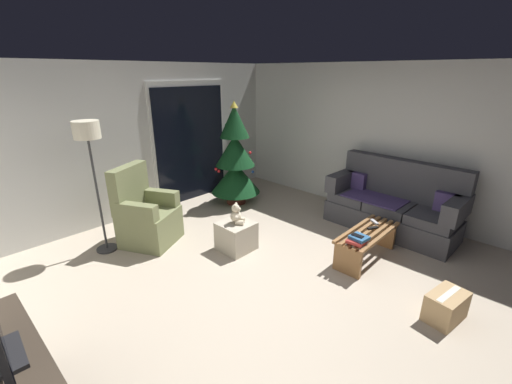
{
  "coord_description": "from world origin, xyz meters",
  "views": [
    {
      "loc": [
        -2.55,
        -2.11,
        2.35
      ],
      "look_at": [
        0.4,
        0.7,
        0.85
      ],
      "focal_mm": 23.09,
      "sensor_mm": 36.0,
      "label": 1
    }
  ],
  "objects_px": {
    "remote_white": "(361,235)",
    "floor_lamp": "(89,143)",
    "remote_silver": "(374,222)",
    "christmas_tree": "(235,160)",
    "cell_phone": "(358,236)",
    "ottoman": "(236,236)",
    "teddy_bear_cream": "(237,215)",
    "remote_black": "(373,228)",
    "book_stack": "(358,240)",
    "couch": "(393,205)",
    "cardboard_box_taped_mid_floor": "(446,306)",
    "coffee_table": "(367,240)",
    "armchair": "(146,216)"
  },
  "relations": [
    {
      "from": "remote_black",
      "to": "cell_phone",
      "type": "bearing_deg",
      "value": -60.75
    },
    {
      "from": "remote_white",
      "to": "christmas_tree",
      "type": "bearing_deg",
      "value": -61.27
    },
    {
      "from": "remote_black",
      "to": "book_stack",
      "type": "relative_size",
      "value": 0.63
    },
    {
      "from": "coffee_table",
      "to": "remote_white",
      "type": "relative_size",
      "value": 7.05
    },
    {
      "from": "book_stack",
      "to": "remote_white",
      "type": "bearing_deg",
      "value": 14.38
    },
    {
      "from": "coffee_table",
      "to": "ottoman",
      "type": "relative_size",
      "value": 2.5
    },
    {
      "from": "remote_silver",
      "to": "cell_phone",
      "type": "bearing_deg",
      "value": -137.92
    },
    {
      "from": "coffee_table",
      "to": "remote_silver",
      "type": "height_order",
      "value": "remote_silver"
    },
    {
      "from": "ottoman",
      "to": "teddy_bear_cream",
      "type": "xyz_separation_m",
      "value": [
        0.01,
        -0.01,
        0.32
      ]
    },
    {
      "from": "remote_black",
      "to": "book_stack",
      "type": "height_order",
      "value": "book_stack"
    },
    {
      "from": "floor_lamp",
      "to": "cardboard_box_taped_mid_floor",
      "type": "xyz_separation_m",
      "value": [
        1.75,
        -3.83,
        -1.36
      ]
    },
    {
      "from": "coffee_table",
      "to": "teddy_bear_cream",
      "type": "distance_m",
      "value": 1.75
    },
    {
      "from": "christmas_tree",
      "to": "teddy_bear_cream",
      "type": "height_order",
      "value": "christmas_tree"
    },
    {
      "from": "cell_phone",
      "to": "ottoman",
      "type": "height_order",
      "value": "cell_phone"
    },
    {
      "from": "remote_silver",
      "to": "armchair",
      "type": "xyz_separation_m",
      "value": [
        -2.05,
        2.46,
        -0.01
      ]
    },
    {
      "from": "ottoman",
      "to": "remote_white",
      "type": "bearing_deg",
      "value": -59.94
    },
    {
      "from": "cardboard_box_taped_mid_floor",
      "to": "coffee_table",
      "type": "bearing_deg",
      "value": 64.78
    },
    {
      "from": "teddy_bear_cream",
      "to": "cardboard_box_taped_mid_floor",
      "type": "xyz_separation_m",
      "value": [
        0.48,
        -2.52,
        -0.37
      ]
    },
    {
      "from": "book_stack",
      "to": "remote_silver",
      "type": "bearing_deg",
      "value": 8.82
    },
    {
      "from": "coffee_table",
      "to": "christmas_tree",
      "type": "height_order",
      "value": "christmas_tree"
    },
    {
      "from": "book_stack",
      "to": "cardboard_box_taped_mid_floor",
      "type": "xyz_separation_m",
      "value": [
        -0.13,
        -1.06,
        -0.3
      ]
    },
    {
      "from": "christmas_tree",
      "to": "armchair",
      "type": "distance_m",
      "value": 1.98
    },
    {
      "from": "coffee_table",
      "to": "armchair",
      "type": "distance_m",
      "value": 3.06
    },
    {
      "from": "remote_white",
      "to": "cell_phone",
      "type": "height_order",
      "value": "cell_phone"
    },
    {
      "from": "remote_silver",
      "to": "ottoman",
      "type": "height_order",
      "value": "remote_silver"
    },
    {
      "from": "couch",
      "to": "coffee_table",
      "type": "distance_m",
      "value": 1.11
    },
    {
      "from": "book_stack",
      "to": "remote_black",
      "type": "bearing_deg",
      "value": 4.66
    },
    {
      "from": "couch",
      "to": "remote_silver",
      "type": "bearing_deg",
      "value": -175.12
    },
    {
      "from": "remote_black",
      "to": "coffee_table",
      "type": "bearing_deg",
      "value": -71.02
    },
    {
      "from": "coffee_table",
      "to": "remote_black",
      "type": "bearing_deg",
      "value": -6.43
    },
    {
      "from": "remote_silver",
      "to": "floor_lamp",
      "type": "bearing_deg",
      "value": 167.87
    },
    {
      "from": "armchair",
      "to": "cardboard_box_taped_mid_floor",
      "type": "height_order",
      "value": "armchair"
    },
    {
      "from": "coffee_table",
      "to": "armchair",
      "type": "relative_size",
      "value": 0.97
    },
    {
      "from": "remote_black",
      "to": "remote_silver",
      "type": "height_order",
      "value": "same"
    },
    {
      "from": "christmas_tree",
      "to": "floor_lamp",
      "type": "relative_size",
      "value": 1.05
    },
    {
      "from": "remote_white",
      "to": "teddy_bear_cream",
      "type": "bearing_deg",
      "value": -23.59
    },
    {
      "from": "coffee_table",
      "to": "remote_black",
      "type": "relative_size",
      "value": 7.05
    },
    {
      "from": "armchair",
      "to": "floor_lamp",
      "type": "xyz_separation_m",
      "value": [
        -0.53,
        0.21,
        1.1
      ]
    },
    {
      "from": "coffee_table",
      "to": "remote_white",
      "type": "height_order",
      "value": "remote_white"
    },
    {
      "from": "couch",
      "to": "cardboard_box_taped_mid_floor",
      "type": "relative_size",
      "value": 4.18
    },
    {
      "from": "remote_white",
      "to": "cell_phone",
      "type": "bearing_deg",
      "value": 48.81
    },
    {
      "from": "remote_silver",
      "to": "christmas_tree",
      "type": "bearing_deg",
      "value": 126.66
    },
    {
      "from": "remote_silver",
      "to": "teddy_bear_cream",
      "type": "height_order",
      "value": "teddy_bear_cream"
    },
    {
      "from": "remote_silver",
      "to": "christmas_tree",
      "type": "distance_m",
      "value": 2.68
    },
    {
      "from": "book_stack",
      "to": "floor_lamp",
      "type": "height_order",
      "value": "floor_lamp"
    },
    {
      "from": "teddy_bear_cream",
      "to": "cardboard_box_taped_mid_floor",
      "type": "relative_size",
      "value": 0.61
    },
    {
      "from": "ottoman",
      "to": "floor_lamp",
      "type": "bearing_deg",
      "value": 134.14
    },
    {
      "from": "remote_white",
      "to": "floor_lamp",
      "type": "distance_m",
      "value": 3.6
    },
    {
      "from": "floor_lamp",
      "to": "teddy_bear_cream",
      "type": "bearing_deg",
      "value": -45.92
    },
    {
      "from": "coffee_table",
      "to": "floor_lamp",
      "type": "xyz_separation_m",
      "value": [
        -2.28,
        2.72,
        1.24
      ]
    }
  ]
}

